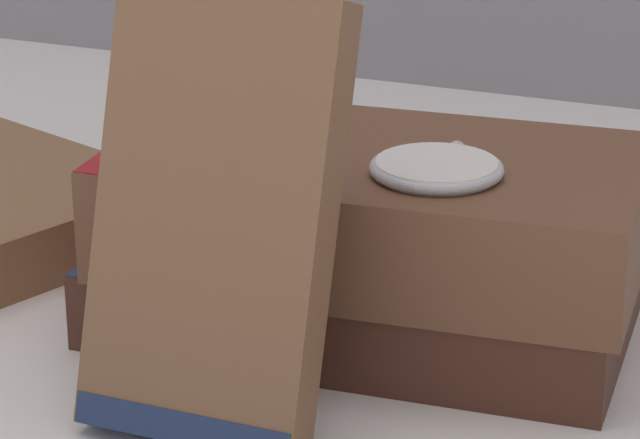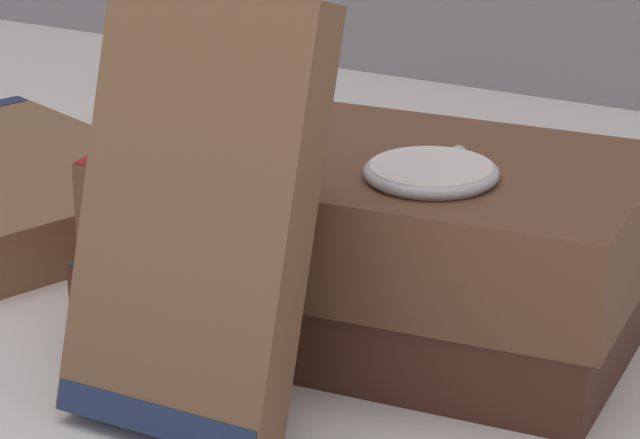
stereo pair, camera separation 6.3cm
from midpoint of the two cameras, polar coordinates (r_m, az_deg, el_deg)
name	(u,v)px [view 2 (the right image)]	position (r m, az deg, el deg)	size (l,w,h in m)	color
ground_plane	(268,360)	(0.64, 0.86, -5.39)	(3.00, 3.00, 0.00)	silver
book_flat_bottom	(359,289)	(0.66, 4.19, -2.67)	(0.24, 0.15, 0.03)	#422319
book_flat_top	(369,207)	(0.64, 4.63, 0.43)	(0.23, 0.15, 0.05)	brown
book_leaning_front	(192,228)	(0.56, -1.69, -0.37)	(0.09, 0.07, 0.17)	brown
pocket_watch	(432,172)	(0.61, 7.19, 1.73)	(0.05, 0.06, 0.01)	silver
reading_glasses	(407,230)	(0.77, 5.64, -0.42)	(0.11, 0.05, 0.00)	#4C3828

